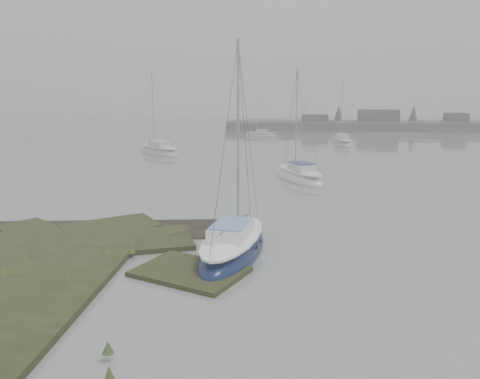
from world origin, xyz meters
The scene contains 7 objects.
ground centered at (0.00, 30.00, 0.00)m, with size 160.00×160.00×0.00m, color slate.
far_shoreline centered at (26.84, 61.90, 0.85)m, with size 60.00×8.00×4.15m.
sailboat_main centered at (1.79, 1.44, 0.26)m, with size 3.03×6.29×8.51m.
sailboat_white centered at (5.17, 16.90, 0.26)m, with size 4.08×6.11×8.23m.
sailboat_far_a centered at (-7.92, 29.98, 0.27)m, with size 5.72×5.83×8.68m.
sailboat_far_b centered at (11.26, 39.42, 0.26)m, with size 2.36×5.99×8.27m.
sailboat_far_c centered at (1.65, 49.42, 0.19)m, with size 4.49×1.59×6.28m.
Camera 1 is at (3.19, -15.20, 6.01)m, focal length 35.00 mm.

